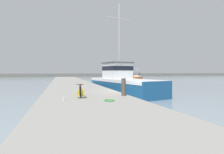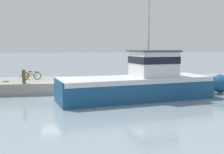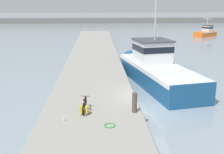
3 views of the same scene
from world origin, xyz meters
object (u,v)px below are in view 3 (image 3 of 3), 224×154
Objects in this scene: bicycle_touring at (84,107)px; fishing_boat_main at (155,68)px; water_bottle_by_bike at (64,119)px; mooring_post at (135,103)px; boat_green_anchored at (206,32)px.

fishing_boat_main is at bearing 61.09° from bicycle_touring.
water_bottle_by_bike is at bearing -129.65° from bicycle_touring.
mooring_post is 3.79m from water_bottle_by_bike.
mooring_post is at bearing 14.33° from water_bottle_by_bike.
bicycle_touring is (-5.61, -8.73, 0.01)m from fishing_boat_main.
fishing_boat_main is 36.08m from boat_green_anchored.
mooring_post reaches higher than bicycle_touring.
boat_green_anchored is at bearing 60.78° from water_bottle_by_bike.
bicycle_touring is at bearing -133.95° from fishing_boat_main.
mooring_post is at bearing -119.64° from fishing_boat_main.
mooring_post reaches higher than water_bottle_by_bike.
fishing_boat_main is 71.97× the size of water_bottle_by_bike.
water_bottle_by_bike is (-23.33, -41.70, 0.29)m from boat_green_anchored.
fishing_boat_main is 12.34× the size of mooring_post.
bicycle_touring is at bearing 177.92° from mooring_post.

